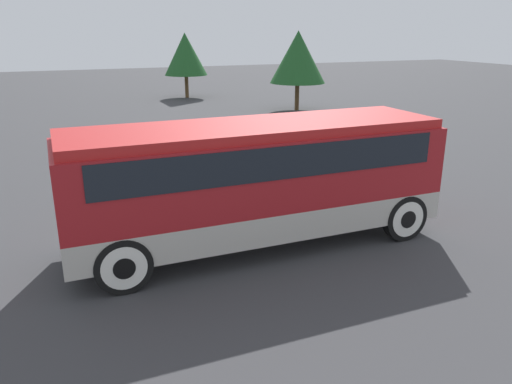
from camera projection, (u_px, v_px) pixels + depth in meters
name	position (u px, v px, depth m)	size (l,w,h in m)	color
ground_plane	(256.00, 244.00, 12.51)	(120.00, 120.00, 0.00)	#38383A
tour_bus	(260.00, 173.00, 11.97)	(9.08, 2.69, 3.04)	#B7B2A8
parked_car_near	(209.00, 142.00, 20.49)	(4.63, 1.95, 1.40)	#7A6B5B
parked_car_mid	(242.00, 152.00, 18.77)	(4.25, 1.87, 1.42)	black
tree_left	(185.00, 54.00, 38.01)	(3.26, 3.26, 4.86)	brown
tree_center	(298.00, 57.00, 31.95)	(3.57, 3.57, 5.04)	brown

